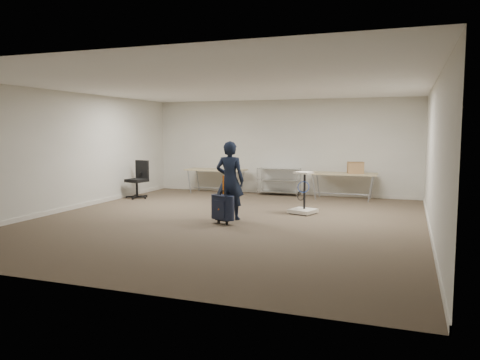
% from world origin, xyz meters
% --- Properties ---
extents(ground, '(9.00, 9.00, 0.00)m').
position_xyz_m(ground, '(0.00, 0.00, 0.00)').
color(ground, '#413528').
rests_on(ground, ground).
extents(room_shell, '(8.00, 9.00, 9.00)m').
position_xyz_m(room_shell, '(0.00, 1.38, 0.05)').
color(room_shell, beige).
rests_on(room_shell, ground).
extents(folding_table_left, '(1.80, 0.75, 0.73)m').
position_xyz_m(folding_table_left, '(-1.90, 3.95, 0.68)').
color(folding_table_left, '#98865D').
rests_on(folding_table_left, ground).
extents(folding_table_right, '(1.80, 0.75, 0.73)m').
position_xyz_m(folding_table_right, '(1.90, 3.95, 0.68)').
color(folding_table_right, '#98865D').
rests_on(folding_table_right, ground).
extents(wire_shelf, '(1.22, 0.47, 0.80)m').
position_xyz_m(wire_shelf, '(0.00, 4.20, 0.44)').
color(wire_shelf, silver).
rests_on(wire_shelf, ground).
extents(person, '(0.64, 0.44, 1.67)m').
position_xyz_m(person, '(0.02, 0.15, 0.84)').
color(person, black).
rests_on(person, ground).
extents(suitcase, '(0.41, 0.33, 0.99)m').
position_xyz_m(suitcase, '(0.07, -0.37, 0.34)').
color(suitcase, black).
rests_on(suitcase, ground).
extents(office_chair, '(0.64, 0.64, 1.05)m').
position_xyz_m(office_chair, '(-3.56, 2.24, 0.32)').
color(office_chair, black).
rests_on(office_chair, ground).
extents(equipment_cart, '(0.66, 0.66, 0.96)m').
position_xyz_m(equipment_cart, '(1.34, 1.36, 0.25)').
color(equipment_cart, silver).
rests_on(equipment_cart, ground).
extents(cardboard_box, '(0.48, 0.41, 0.31)m').
position_xyz_m(cardboard_box, '(2.22, 3.92, 0.89)').
color(cardboard_box, brown).
rests_on(cardboard_box, folding_table_right).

